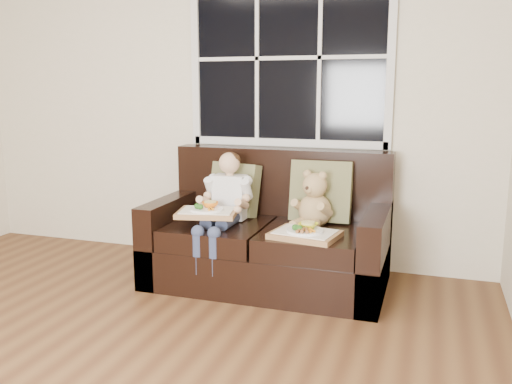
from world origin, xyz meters
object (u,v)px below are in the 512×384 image
(teddy_bear, at_px, (315,203))
(tray_left, at_px, (207,211))
(child, at_px, (225,199))
(tray_right, at_px, (305,233))
(loveseat, at_px, (270,241))

(teddy_bear, distance_m, tray_left, 0.77)
(teddy_bear, bearing_deg, child, -151.01)
(teddy_bear, height_order, tray_right, teddy_bear)
(tray_left, distance_m, tray_right, 0.71)
(tray_left, bearing_deg, loveseat, 28.51)
(child, bearing_deg, loveseat, 20.47)
(tray_right, bearing_deg, loveseat, 145.92)
(child, xyz_separation_m, tray_right, (0.65, -0.21, -0.15))
(loveseat, xyz_separation_m, teddy_bear, (0.33, 0.00, 0.31))
(loveseat, xyz_separation_m, tray_left, (-0.37, -0.31, 0.26))
(tray_left, bearing_deg, child, 61.41)
(loveseat, height_order, tray_right, loveseat)
(teddy_bear, distance_m, tray_right, 0.35)
(child, height_order, tray_right, child)
(child, distance_m, teddy_bear, 0.65)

